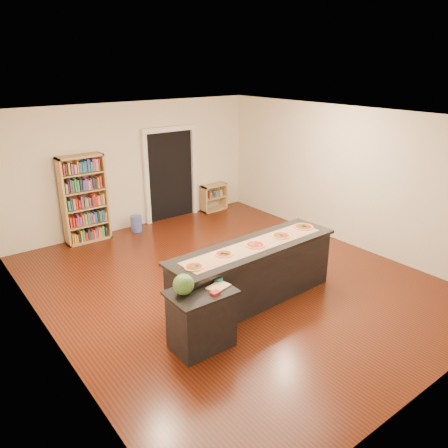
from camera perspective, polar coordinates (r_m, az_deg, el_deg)
room at (r=7.15m, az=0.98°, el=2.56°), size 6.00×7.00×2.80m
doorway at (r=10.45m, az=-7.02°, el=7.08°), size 1.40×0.09×2.21m
kitchen_island at (r=6.89m, az=3.86°, el=-6.43°), size 2.91×0.79×0.96m
side_counter at (r=5.88m, az=-2.98°, el=-12.28°), size 0.84×0.62×0.83m
bookshelf at (r=9.49m, az=-17.77°, el=3.08°), size 0.92×0.33×1.84m
low_shelf at (r=11.16m, az=-1.34°, el=3.49°), size 0.68×0.29×0.68m
waste_bin at (r=9.99m, az=-11.38°, el=0.06°), size 0.25×0.25×0.36m
kraft_paper at (r=6.68m, az=4.04°, el=-2.81°), size 2.54×0.55×0.00m
watermelon at (r=5.56m, az=-5.31°, el=-7.87°), size 0.27×0.27×0.27m
cutting_board at (r=5.74m, az=-0.74°, el=-8.20°), size 0.33×0.26×0.02m
package_red at (r=5.58m, az=-1.17°, el=-9.02°), size 0.13×0.10×0.04m
package_teal at (r=5.89m, az=-0.76°, el=-7.29°), size 0.13×0.13×0.05m
pizza_a at (r=5.98m, az=-3.95°, el=-5.59°), size 0.27×0.27×0.02m
pizza_b at (r=6.35m, az=-0.05°, el=-3.92°), size 0.27×0.27×0.02m
pizza_c at (r=6.67m, az=4.08°, el=-2.73°), size 0.33×0.33×0.02m
pizza_d at (r=7.06m, az=7.46°, el=-1.50°), size 0.30×0.30×0.02m
pizza_e at (r=7.50m, az=10.33°, el=-0.36°), size 0.34×0.34×0.02m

